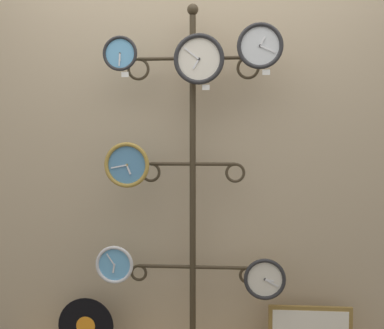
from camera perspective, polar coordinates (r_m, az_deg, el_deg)
shop_wall at (r=2.67m, az=0.35°, el=5.52°), size 4.40×0.04×2.80m
display_stand at (r=2.57m, az=0.09°, el=-8.57°), size 0.74×0.33×2.04m
clock_top_left at (r=2.52m, az=-9.10°, el=13.73°), size 0.19×0.04×0.19m
clock_top_center at (r=2.46m, az=0.89°, el=13.23°), size 0.27×0.04×0.27m
clock_top_right at (r=2.45m, az=8.63°, el=14.65°), size 0.24×0.04×0.24m
clock_middle_left at (r=2.47m, az=-8.26°, el=-0.05°), size 0.25×0.04×0.25m
clock_bottom_left at (r=2.58m, az=-9.79°, el=-12.39°), size 0.21×0.04×0.21m
clock_bottom_right at (r=2.54m, az=9.22°, el=-14.15°), size 0.23×0.04×0.23m
vinyl_record at (r=2.81m, az=-13.33°, el=-19.30°), size 0.32×0.01×0.32m
price_tag_upper at (r=2.50m, az=-8.51°, el=11.24°), size 0.04×0.00×0.03m
price_tag_mid at (r=2.44m, az=1.77°, el=9.77°), size 0.04×0.00×0.03m
price_tag_lower at (r=2.43m, az=9.40°, el=11.49°), size 0.04×0.00×0.03m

